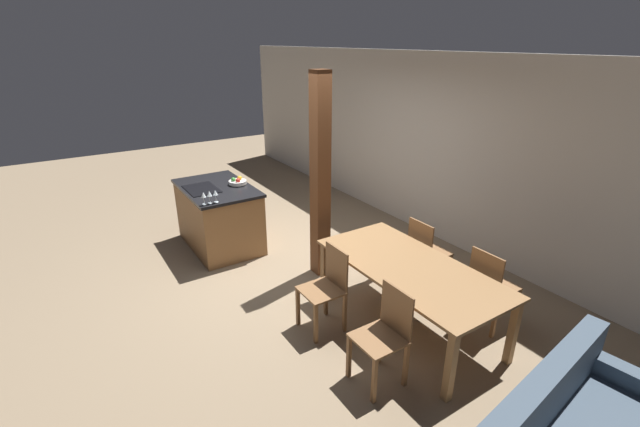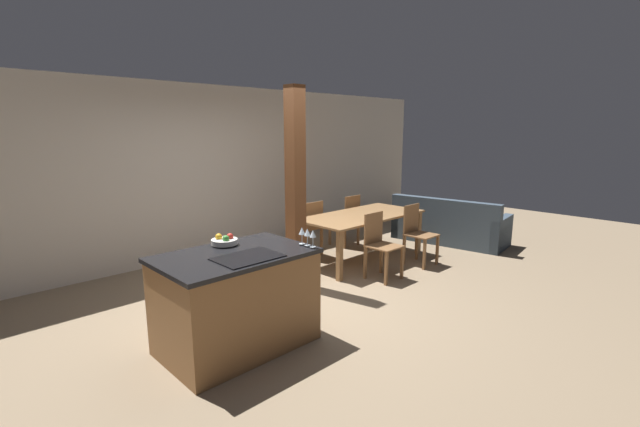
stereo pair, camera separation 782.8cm
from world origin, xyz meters
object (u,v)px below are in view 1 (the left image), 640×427
object	(u,v)px
wine_glass_middle	(209,194)
timber_post	(320,179)
dining_chair_far_right	(490,286)
wine_glass_far	(215,193)
dining_chair_near_left	(327,287)
dining_chair_near_right	(385,334)
wine_glass_near	(203,195)
dining_chair_far_left	(426,252)
dining_table	(410,273)
fruit_bowl	(238,182)
kitchen_island	(219,216)

from	to	relation	value
wine_glass_middle	timber_post	xyz separation A→B (m)	(0.83, 1.12, 0.22)
dining_chair_far_right	timber_post	distance (m)	2.25
wine_glass_far	dining_chair_near_left	size ratio (longest dim) A/B	0.19
wine_glass_far	dining_chair_near_right	xyz separation A→B (m)	(2.75, 0.47, -0.57)
wine_glass_near	dining_chair_near_right	distance (m)	2.88
wine_glass_far	dining_chair_far_right	xyz separation A→B (m)	(2.75, 1.90, -0.57)
dining_chair_far_right	dining_chair_far_left	bearing A→B (deg)	0.00
dining_chair_near_left	dining_chair_far_left	distance (m)	1.43
dining_table	timber_post	distance (m)	1.61
wine_glass_middle	timber_post	world-z (taller)	timber_post
wine_glass_middle	dining_chair_near_left	size ratio (longest dim) A/B	0.19
dining_chair_near_right	wine_glass_near	bearing A→B (deg)	-167.20
wine_glass_far	timber_post	world-z (taller)	timber_post
dining_chair_far_right	wine_glass_near	bearing A→B (deg)	36.71
wine_glass_near	timber_post	distance (m)	1.47
dining_chair_far_left	timber_post	size ratio (longest dim) A/B	0.35
dining_chair_near_right	wine_glass_far	bearing A→B (deg)	-170.29
wine_glass_near	dining_table	world-z (taller)	wine_glass_near
dining_table	wine_glass_middle	bearing A→B (deg)	-151.24
fruit_bowl	wine_glass_middle	bearing A→B (deg)	-47.69
wine_glass_middle	dining_chair_far_right	size ratio (longest dim) A/B	0.19
wine_glass_middle	dining_chair_far_left	world-z (taller)	wine_glass_middle
wine_glass_far	dining_table	xyz separation A→B (m)	(2.30, 1.18, -0.41)
dining_chair_near_left	fruit_bowl	bearing A→B (deg)	178.87
wine_glass_near	dining_chair_near_right	world-z (taller)	wine_glass_near
dining_chair_near_right	dining_chair_far_left	xyz separation A→B (m)	(-0.91, 1.43, 0.00)
wine_glass_near	wine_glass_middle	size ratio (longest dim) A/B	1.00
dining_table	dining_chair_near_left	bearing A→B (deg)	-122.49
dining_table	dining_chair_far_left	world-z (taller)	dining_chair_far_left
dining_table	dining_chair_near_right	distance (m)	0.86
dining_chair_near_left	dining_chair_near_right	bearing A→B (deg)	0.00
dining_chair_far_left	dining_chair_far_right	size ratio (longest dim) A/B	1.00
fruit_bowl	dining_chair_near_left	distance (m)	2.43
timber_post	dining_chair_far_right	bearing A→B (deg)	23.93
dining_chair_near_right	dining_chair_far_right	size ratio (longest dim) A/B	1.00
dining_table	wine_glass_near	bearing A→B (deg)	-149.78
dining_table	timber_post	xyz separation A→B (m)	(-1.47, -0.14, 0.63)
dining_chair_far_right	dining_chair_near_left	bearing A→B (deg)	57.51
wine_glass_near	dining_chair_far_right	world-z (taller)	wine_glass_near
dining_chair_far_left	dining_table	bearing A→B (deg)	122.49
dining_table	fruit_bowl	bearing A→B (deg)	-166.79
dining_chair_far_left	timber_post	distance (m)	1.54
dining_chair_near_left	dining_chair_far_left	size ratio (longest dim) A/B	1.00
dining_table	timber_post	size ratio (longest dim) A/B	0.79
kitchen_island	wine_glass_far	world-z (taller)	wine_glass_far
dining_chair_near_right	dining_table	bearing A→B (deg)	122.49
dining_chair_far_right	wine_glass_far	bearing A→B (deg)	34.59
dining_chair_far_right	timber_post	bearing A→B (deg)	23.93
wine_glass_far	kitchen_island	bearing A→B (deg)	160.08
wine_glass_middle	timber_post	size ratio (longest dim) A/B	0.07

